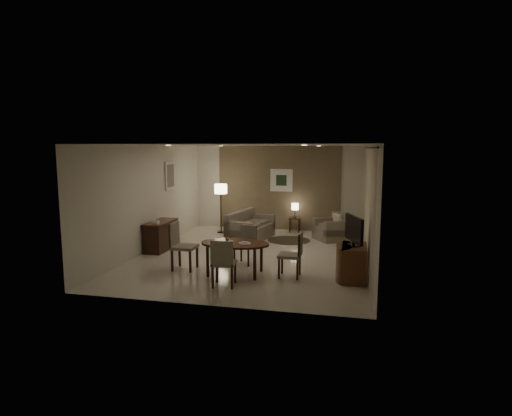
% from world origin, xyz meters
% --- Properties ---
extents(room_shell, '(5.50, 7.00, 2.70)m').
position_xyz_m(room_shell, '(0.00, 0.40, 1.35)').
color(room_shell, beige).
rests_on(room_shell, ground).
extents(taupe_accent, '(3.96, 0.03, 2.70)m').
position_xyz_m(taupe_accent, '(0.00, 3.48, 1.35)').
color(taupe_accent, '#726146').
rests_on(taupe_accent, wall_back).
extents(curtain_wall, '(0.08, 6.70, 2.58)m').
position_xyz_m(curtain_wall, '(2.68, 0.00, 1.32)').
color(curtain_wall, '#C2B997').
rests_on(curtain_wall, wall_right).
extents(curtain_rod, '(0.03, 6.80, 0.03)m').
position_xyz_m(curtain_rod, '(2.68, 0.00, 2.64)').
color(curtain_rod, black).
rests_on(curtain_rod, wall_right).
extents(art_back_frame, '(0.72, 0.03, 0.72)m').
position_xyz_m(art_back_frame, '(0.10, 3.46, 1.60)').
color(art_back_frame, silver).
rests_on(art_back_frame, wall_back).
extents(art_back_canvas, '(0.34, 0.01, 0.34)m').
position_xyz_m(art_back_canvas, '(0.10, 3.44, 1.60)').
color(art_back_canvas, '#1E341C').
rests_on(art_back_canvas, wall_back).
extents(art_left_frame, '(0.03, 0.60, 0.80)m').
position_xyz_m(art_left_frame, '(-2.72, 1.20, 1.85)').
color(art_left_frame, silver).
rests_on(art_left_frame, wall_left).
extents(art_left_canvas, '(0.01, 0.46, 0.64)m').
position_xyz_m(art_left_canvas, '(-2.71, 1.20, 1.85)').
color(art_left_canvas, gray).
rests_on(art_left_canvas, wall_left).
extents(downlight_nl, '(0.10, 0.10, 0.01)m').
position_xyz_m(downlight_nl, '(-1.40, -1.80, 2.69)').
color(downlight_nl, white).
rests_on(downlight_nl, ceiling).
extents(downlight_nr, '(0.10, 0.10, 0.01)m').
position_xyz_m(downlight_nr, '(1.40, -1.80, 2.69)').
color(downlight_nr, white).
rests_on(downlight_nr, ceiling).
extents(downlight_fl, '(0.10, 0.10, 0.01)m').
position_xyz_m(downlight_fl, '(-1.40, 1.80, 2.69)').
color(downlight_fl, white).
rests_on(downlight_fl, ceiling).
extents(downlight_fr, '(0.10, 0.10, 0.01)m').
position_xyz_m(downlight_fr, '(1.40, 1.80, 2.69)').
color(downlight_fr, white).
rests_on(downlight_fr, ceiling).
extents(console_desk, '(0.48, 1.20, 0.75)m').
position_xyz_m(console_desk, '(-2.49, 0.00, 0.38)').
color(console_desk, '#4E2919').
rests_on(console_desk, floor).
extents(telephone, '(0.20, 0.14, 0.09)m').
position_xyz_m(telephone, '(-2.49, -0.30, 0.80)').
color(telephone, white).
rests_on(telephone, console_desk).
extents(tv_cabinet, '(0.48, 0.90, 0.70)m').
position_xyz_m(tv_cabinet, '(2.40, -1.50, 0.35)').
color(tv_cabinet, brown).
rests_on(tv_cabinet, floor).
extents(flat_tv, '(0.36, 0.85, 0.60)m').
position_xyz_m(flat_tv, '(2.38, -1.50, 1.02)').
color(flat_tv, black).
rests_on(flat_tv, tv_cabinet).
extents(dining_table, '(1.44, 0.90, 0.68)m').
position_xyz_m(dining_table, '(-0.03, -1.66, 0.34)').
color(dining_table, '#4E2919').
rests_on(dining_table, floor).
extents(chair_near, '(0.49, 0.49, 0.92)m').
position_xyz_m(chair_near, '(-0.03, -2.44, 0.46)').
color(chair_near, gray).
rests_on(chair_near, floor).
extents(chair_far, '(0.50, 0.50, 0.87)m').
position_xyz_m(chair_far, '(-0.03, -0.85, 0.43)').
color(chair_far, gray).
rests_on(chair_far, floor).
extents(chair_left, '(0.50, 0.50, 1.03)m').
position_xyz_m(chair_left, '(-1.19, -1.56, 0.52)').
color(chair_left, gray).
rests_on(chair_left, floor).
extents(chair_right, '(0.45, 0.45, 0.93)m').
position_xyz_m(chair_right, '(1.11, -1.59, 0.47)').
color(chair_right, gray).
rests_on(chair_right, floor).
extents(plate_a, '(0.26, 0.26, 0.02)m').
position_xyz_m(plate_a, '(-0.21, -1.61, 0.68)').
color(plate_a, white).
rests_on(plate_a, dining_table).
extents(plate_b, '(0.26, 0.26, 0.02)m').
position_xyz_m(plate_b, '(0.19, -1.71, 0.68)').
color(plate_b, white).
rests_on(plate_b, dining_table).
extents(fruit_apple, '(0.09, 0.09, 0.09)m').
position_xyz_m(fruit_apple, '(-0.21, -1.61, 0.74)').
color(fruit_apple, '#BD5A15').
rests_on(fruit_apple, plate_a).
extents(napkin, '(0.12, 0.08, 0.03)m').
position_xyz_m(napkin, '(0.19, -1.71, 0.71)').
color(napkin, white).
rests_on(napkin, plate_b).
extents(round_rug, '(1.21, 1.21, 0.01)m').
position_xyz_m(round_rug, '(0.59, 1.86, 0.01)').
color(round_rug, '#423725').
rests_on(round_rug, floor).
extents(sofa, '(1.85, 1.18, 0.81)m').
position_xyz_m(sofa, '(-0.51, 1.77, 0.40)').
color(sofa, gray).
rests_on(sofa, floor).
extents(armchair, '(1.15, 1.17, 0.77)m').
position_xyz_m(armchair, '(1.78, 2.19, 0.38)').
color(armchair, gray).
rests_on(armchair, floor).
extents(side_table, '(0.36, 0.36, 0.46)m').
position_xyz_m(side_table, '(0.59, 3.16, 0.23)').
color(side_table, black).
rests_on(side_table, floor).
extents(table_lamp, '(0.22, 0.22, 0.50)m').
position_xyz_m(table_lamp, '(0.59, 3.16, 0.71)').
color(table_lamp, '#FFEAC1').
rests_on(table_lamp, side_table).
extents(floor_lamp, '(0.38, 0.38, 1.52)m').
position_xyz_m(floor_lamp, '(-1.65, 2.55, 0.76)').
color(floor_lamp, '#FFE5B7').
rests_on(floor_lamp, floor).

